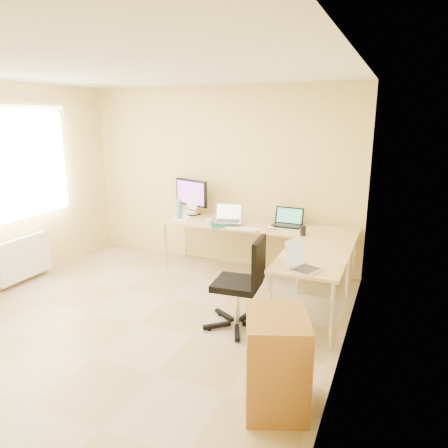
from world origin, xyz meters
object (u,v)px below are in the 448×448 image
at_px(monitor, 191,197).
at_px(keyboard, 241,228).
at_px(desk_return, 312,287).
at_px(mug, 209,222).
at_px(water_bottle, 179,210).
at_px(cabinet, 276,363).
at_px(laptop_center, 228,213).
at_px(desk_fan, 195,205).
at_px(laptop_return, 305,259).
at_px(office_chair, 237,282).
at_px(laptop_black, 288,217).
at_px(desk_main, 257,250).

xyz_separation_m(monitor, keyboard, (0.98, -0.50, -0.26)).
distance_m(desk_return, mug, 1.76).
xyz_separation_m(mug, water_bottle, (-0.54, 0.16, 0.10)).
bearing_deg(water_bottle, mug, -16.51).
height_order(keyboard, cabinet, keyboard).
bearing_deg(laptop_center, desk_return, -44.34).
height_order(desk_fan, cabinet, desk_fan).
xyz_separation_m(laptop_center, mug, (-0.24, -0.08, -0.13)).
distance_m(desk_return, laptop_center, 1.62).
distance_m(desk_fan, laptop_return, 2.64).
relative_size(mug, office_chair, 0.10).
bearing_deg(laptop_black, desk_fan, 176.96).
height_order(mug, water_bottle, water_bottle).
relative_size(mug, water_bottle, 0.34).
height_order(keyboard, mug, mug).
height_order(desk_return, desk_fan, desk_fan).
relative_size(desk_main, mug, 27.78).
distance_m(laptop_center, water_bottle, 0.79).
distance_m(keyboard, laptop_return, 1.62).
distance_m(water_bottle, desk_fan, 0.35).
bearing_deg(laptop_black, desk_main, -166.14).
bearing_deg(laptop_black, laptop_return, -68.45).
bearing_deg(cabinet, monitor, 107.13).
bearing_deg(laptop_center, laptop_return, -57.58).
xyz_separation_m(desk_fan, laptop_return, (2.03, -1.69, -0.03)).
bearing_deg(laptop_center, office_chair, -77.52).
xyz_separation_m(desk_main, desk_return, (0.98, -1.00, 0.00)).
bearing_deg(keyboard, laptop_black, 42.78).
bearing_deg(water_bottle, laptop_return, -32.71).
bearing_deg(desk_main, laptop_center, -147.34).
xyz_separation_m(keyboard, laptop_return, (1.10, -1.19, 0.10)).
height_order(desk_fan, laptop_return, desk_fan).
relative_size(desk_main, laptop_center, 7.14).
bearing_deg(desk_fan, laptop_center, -32.08).
distance_m(desk_main, desk_return, 1.40).
distance_m(desk_main, desk_fan, 1.19).
distance_m(laptop_return, cabinet, 1.17).
bearing_deg(laptop_return, laptop_black, 40.65).
bearing_deg(laptop_center, laptop_black, 8.85).
distance_m(mug, office_chair, 1.50).
distance_m(monitor, keyboard, 1.13).
xyz_separation_m(water_bottle, cabinet, (2.14, -2.41, -0.51)).
distance_m(monitor, laptop_return, 2.68).
height_order(keyboard, laptop_return, laptop_return).
distance_m(desk_return, cabinet, 1.55).
bearing_deg(monitor, desk_fan, 19.33).
bearing_deg(cabinet, desk_return, 70.98).
bearing_deg(desk_return, laptop_center, 149.39).
bearing_deg(desk_main, desk_fan, 169.23).
relative_size(laptop_black, keyboard, 0.82).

